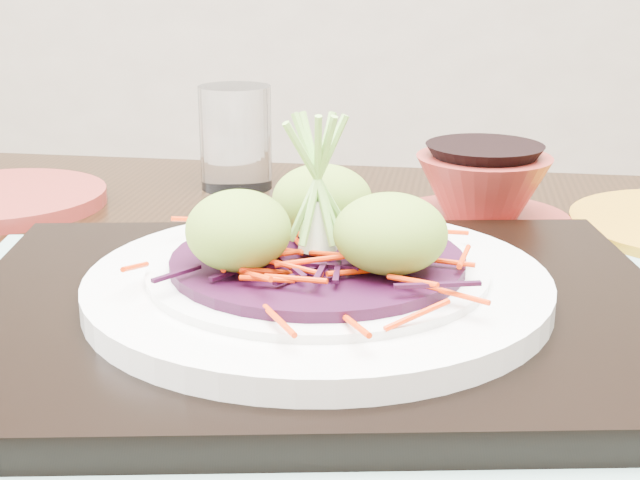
# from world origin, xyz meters

# --- Properties ---
(dining_table) EXTENTS (1.39, 0.99, 0.82)m
(dining_table) POSITION_xyz_m (-0.11, 0.00, 0.71)
(dining_table) COLOR black
(dining_table) RESTS_ON ground
(placemat) EXTENTS (0.53, 0.43, 0.00)m
(placemat) POSITION_xyz_m (-0.08, -0.01, 0.82)
(placemat) COLOR gray
(placemat) RESTS_ON dining_table
(serving_tray) EXTENTS (0.46, 0.36, 0.02)m
(serving_tray) POSITION_xyz_m (-0.08, -0.01, 0.84)
(serving_tray) COLOR black
(serving_tray) RESTS_ON placemat
(white_plate) EXTENTS (0.28, 0.28, 0.02)m
(white_plate) POSITION_xyz_m (-0.08, -0.01, 0.85)
(white_plate) COLOR silver
(white_plate) RESTS_ON serving_tray
(cabbage_bed) EXTENTS (0.18, 0.18, 0.01)m
(cabbage_bed) POSITION_xyz_m (-0.08, -0.01, 0.87)
(cabbage_bed) COLOR black
(cabbage_bed) RESTS_ON white_plate
(carrot_julienne) EXTENTS (0.22, 0.22, 0.01)m
(carrot_julienne) POSITION_xyz_m (-0.08, -0.01, 0.88)
(carrot_julienne) COLOR red
(carrot_julienne) RESTS_ON cabbage_bed
(guacamole_scoops) EXTENTS (0.15, 0.14, 0.05)m
(guacamole_scoops) POSITION_xyz_m (-0.08, -0.02, 0.89)
(guacamole_scoops) COLOR olive
(guacamole_scoops) RESTS_ON cabbage_bed
(scallion_garnish) EXTENTS (0.06, 0.06, 0.10)m
(scallion_garnish) POSITION_xyz_m (-0.08, -0.01, 0.92)
(scallion_garnish) COLOR #80C04D
(scallion_garnish) RESTS_ON cabbage_bed
(terracotta_side_plate) EXTENTS (0.24, 0.24, 0.01)m
(terracotta_side_plate) POSITION_xyz_m (-0.40, 0.25, 0.83)
(terracotta_side_plate) COLOR maroon
(terracotta_side_plate) RESTS_ON dining_table
(water_glass) EXTENTS (0.07, 0.07, 0.10)m
(water_glass) POSITION_xyz_m (-0.19, 0.34, 0.87)
(water_glass) COLOR white
(water_glass) RESTS_ON dining_table
(terracotta_bowl_set) EXTENTS (0.20, 0.20, 0.06)m
(terracotta_bowl_set) POSITION_xyz_m (0.04, 0.21, 0.85)
(terracotta_bowl_set) COLOR maroon
(terracotta_bowl_set) RESTS_ON dining_table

